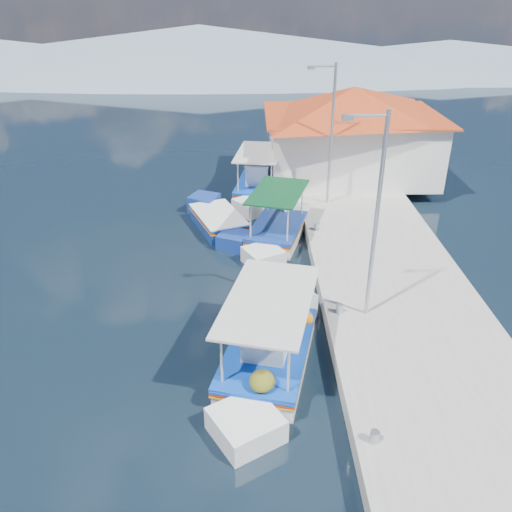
{
  "coord_description": "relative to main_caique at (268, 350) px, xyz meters",
  "views": [
    {
      "loc": [
        1.2,
        -11.14,
        9.21
      ],
      "look_at": [
        1.33,
        4.19,
        1.3
      ],
      "focal_mm": 36.78,
      "sensor_mm": 36.0,
      "label": 1
    }
  ],
  "objects": [
    {
      "name": "bollards",
      "position": [
        2.19,
        4.99,
        0.19
      ],
      "size": [
        0.2,
        17.2,
        0.3
      ],
      "color": "#A5A8AD",
      "rests_on": "quay"
    },
    {
      "name": "caique_blue_hull",
      "position": [
        -1.81,
        9.11,
        -0.18
      ],
      "size": [
        3.0,
        5.26,
        1.01
      ],
      "rotation": [
        0.0,
        0.0,
        -0.38
      ],
      "color": "navy",
      "rests_on": "ground"
    },
    {
      "name": "quay",
      "position": [
        4.29,
        5.74,
        -0.21
      ],
      "size": [
        5.0,
        44.0,
        0.5
      ],
      "primitive_type": "cube",
      "color": "#AEABA3",
      "rests_on": "ground"
    },
    {
      "name": "main_caique",
      "position": [
        0.0,
        0.0,
        0.0
      ],
      "size": [
        3.16,
        7.01,
        2.37
      ],
      "rotation": [
        0.0,
        0.0,
        0.23
      ],
      "color": "white",
      "rests_on": "ground"
    },
    {
      "name": "caique_far",
      "position": [
        -0.08,
        13.21,
        -0.01
      ],
      "size": [
        2.61,
        6.75,
        2.39
      ],
      "rotation": [
        0.0,
        0.0,
        0.14
      ],
      "color": "white",
      "rests_on": "ground"
    },
    {
      "name": "caique_green_canopy",
      "position": [
        0.58,
        7.98,
        -0.11
      ],
      "size": [
        2.95,
        5.97,
        2.32
      ],
      "rotation": [
        0.0,
        0.0,
        0.28
      ],
      "color": "white",
      "rests_on": "ground"
    },
    {
      "name": "ground",
      "position": [
        -1.61,
        -0.26,
        -0.46
      ],
      "size": [
        160.0,
        160.0,
        0.0
      ],
      "primitive_type": "plane",
      "color": "black",
      "rests_on": "ground"
    },
    {
      "name": "lamp_post_far",
      "position": [
        2.89,
        10.74,
        3.4
      ],
      "size": [
        1.21,
        0.14,
        6.0
      ],
      "color": "#A5A8AD",
      "rests_on": "quay"
    },
    {
      "name": "mountain_ridge",
      "position": [
        4.93,
        55.74,
        1.58
      ],
      "size": [
        171.4,
        96.0,
        5.5
      ],
      "color": "gray",
      "rests_on": "ground"
    },
    {
      "name": "harbor_building",
      "position": [
        4.58,
        14.74,
        2.32
      ],
      "size": [
        10.49,
        10.49,
        4.4
      ],
      "color": "white",
      "rests_on": "quay"
    },
    {
      "name": "lamp_post_near",
      "position": [
        2.89,
        1.74,
        3.4
      ],
      "size": [
        1.21,
        0.14,
        6.0
      ],
      "color": "#A5A8AD",
      "rests_on": "quay"
    }
  ]
}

